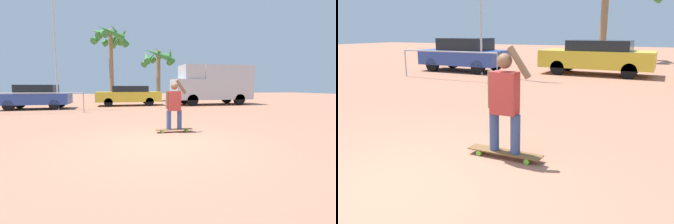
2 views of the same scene
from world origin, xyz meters
TOP-DOWN VIEW (x-y plane):
  - ground_plane at (0.00, 0.00)m, footprint 80.00×80.00m
  - skateboard at (0.65, 1.36)m, footprint 1.12×0.23m
  - person_skateboarder at (0.65, 1.36)m, footprint 0.65×0.22m
  - camper_van at (6.30, 11.03)m, footprint 6.01×2.26m
  - parked_car_yellow at (-0.08, 11.56)m, footprint 4.59×1.85m
  - parked_car_blue at (-5.79, 10.16)m, footprint 3.90×1.81m
  - palm_tree_near_van at (3.09, 16.64)m, footprint 3.45×3.55m
  - palm_tree_center_background at (-1.38, 19.80)m, footprint 4.23×4.17m
  - flagpole at (-4.35, 9.33)m, footprint 0.82×0.12m
  - plaza_railing_segment at (-4.83, 7.56)m, footprint 4.25×0.05m

SIDE VIEW (x-z plane):
  - ground_plane at x=0.00m, z-range 0.00..0.00m
  - skateboard at x=0.65m, z-range 0.03..0.13m
  - parked_car_yellow at x=-0.08m, z-range 0.05..1.48m
  - parked_car_blue at x=-5.79m, z-range 0.03..1.52m
  - person_skateboarder at x=0.65m, z-range 0.12..1.63m
  - plaza_railing_segment at x=-4.83m, z-range 0.37..1.44m
  - camper_van at x=6.30m, z-range 0.14..3.11m
  - palm_tree_near_van at x=3.09m, z-range 1.52..6.64m
  - flagpole at x=-4.35m, z-range 0.47..8.19m
  - palm_tree_center_background at x=-1.38m, z-range 2.53..10.16m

